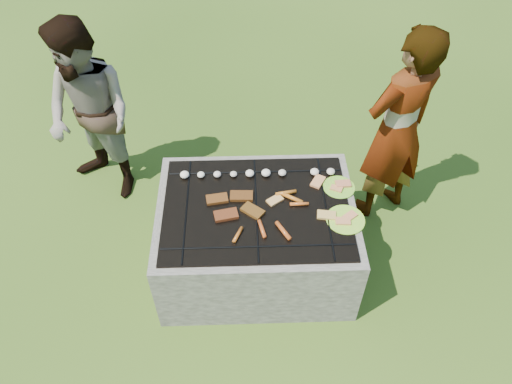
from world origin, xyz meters
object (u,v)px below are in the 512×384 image
cook (397,130)px  bystander (91,116)px  fire_pit (256,238)px  plate_near (345,220)px  plate_far (339,187)px

cook → bystander: (-2.19, 0.29, -0.05)m
fire_pit → plate_near: 0.66m
plate_far → bystander: 1.87m
fire_pit → cook: bearing=27.9°
cook → bystander: size_ratio=1.06×
plate_near → cook: bearing=56.1°
plate_far → bystander: bearing=159.5°
plate_far → cook: cook is taller
plate_far → plate_near: bearing=-90.5°
fire_pit → bystander: 1.51m
plate_far → plate_near: (-0.00, -0.29, -0.00)m
plate_near → bystander: bearing=151.7°
plate_far → bystander: bystander is taller
fire_pit → plate_near: size_ratio=4.62×
plate_near → fire_pit: bearing=167.4°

